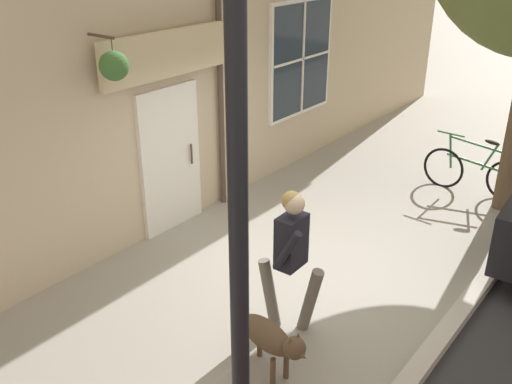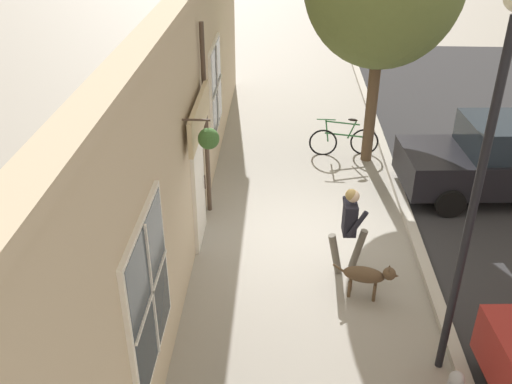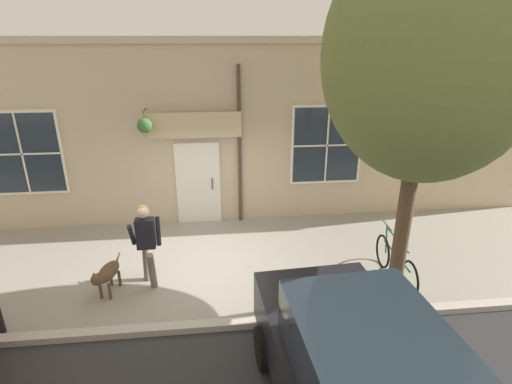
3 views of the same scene
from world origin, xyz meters
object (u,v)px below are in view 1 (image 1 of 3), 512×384
dog_on_leash (271,338)px  leaning_bicycle (475,172)px  street_lamp (236,68)px  pedestrian_walking (291,250)px

dog_on_leash → leaning_bicycle: size_ratio=0.62×
leaning_bicycle → street_lamp: size_ratio=0.33×
dog_on_leash → street_lamp: size_ratio=0.20×
pedestrian_walking → street_lamp: size_ratio=0.31×
leaning_bicycle → dog_on_leash: bearing=-90.9°
dog_on_leash → leaning_bicycle: (0.09, 5.52, -0.06)m
pedestrian_walking → leaning_bicycle: 4.85m
pedestrian_walking → leaning_bicycle: (0.36, 4.79, -0.61)m
pedestrian_walking → street_lamp: street_lamp is taller
street_lamp → dog_on_leash: bearing=120.4°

